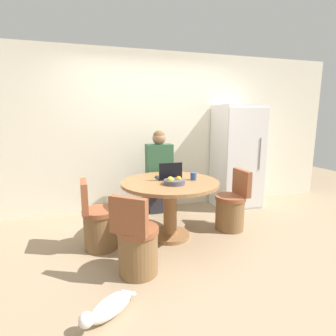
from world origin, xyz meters
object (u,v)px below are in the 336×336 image
(person_seated, at_px, (159,169))
(cat, at_px, (109,308))
(refrigerator, at_px, (237,157))
(chair_left_side, at_px, (99,225))
(chair_right_side, at_px, (231,209))
(chair_near_left_corner, at_px, (137,247))
(fruit_bowl, at_px, (174,181))
(dining_table, at_px, (170,196))
(laptop, at_px, (169,176))

(person_seated, distance_m, cat, 2.36)
(refrigerator, bearing_deg, chair_left_side, -157.88)
(refrigerator, distance_m, chair_right_side, 1.20)
(chair_right_side, bearing_deg, chair_near_left_corner, -64.52)
(chair_near_left_corner, height_order, chair_right_side, same)
(chair_left_side, bearing_deg, fruit_bowl, -100.67)
(dining_table, relative_size, chair_left_side, 1.48)
(refrigerator, height_order, chair_right_side, refrigerator)
(cat, bearing_deg, chair_near_left_corner, -155.78)
(dining_table, bearing_deg, chair_right_side, 1.52)
(fruit_bowl, bearing_deg, dining_table, 90.90)
(fruit_bowl, height_order, cat, fruit_bowl)
(person_seated, bearing_deg, refrigerator, -177.45)
(dining_table, bearing_deg, cat, -124.60)
(refrigerator, bearing_deg, person_seated, -177.45)
(chair_near_left_corner, bearing_deg, dining_table, -90.00)
(chair_near_left_corner, distance_m, laptop, 1.12)
(dining_table, height_order, chair_near_left_corner, chair_near_left_corner)
(refrigerator, relative_size, laptop, 5.75)
(chair_right_side, height_order, laptop, laptop)
(chair_near_left_corner, xyz_separation_m, person_seated, (0.60, 1.55, 0.45))
(chair_right_side, bearing_deg, chair_left_side, -89.01)
(refrigerator, height_order, fruit_bowl, refrigerator)
(refrigerator, xyz_separation_m, cat, (-2.32, -2.14, -0.79))
(cat, bearing_deg, laptop, -158.07)
(cat, bearing_deg, chair_right_side, -179.53)
(cat, bearing_deg, refrigerator, -172.73)
(laptop, bearing_deg, chair_right_side, 173.43)
(refrigerator, relative_size, chair_near_left_corner, 2.10)
(refrigerator, relative_size, fruit_bowl, 6.91)
(person_seated, height_order, fruit_bowl, person_seated)
(person_seated, bearing_deg, chair_near_left_corner, 68.90)
(laptop, distance_m, cat, 1.76)
(chair_near_left_corner, bearing_deg, fruit_bowl, -97.75)
(refrigerator, relative_size, person_seated, 1.30)
(chair_left_side, distance_m, cat, 1.20)
(chair_right_side, distance_m, person_seated, 1.25)
(refrigerator, distance_m, fruit_bowl, 1.82)
(chair_near_left_corner, bearing_deg, person_seated, -73.58)
(laptop, bearing_deg, person_seated, -92.84)
(laptop, relative_size, fruit_bowl, 1.20)
(laptop, xyz_separation_m, fruit_bowl, (-0.02, -0.29, -0.01))
(chair_near_left_corner, distance_m, person_seated, 1.72)
(chair_left_side, height_order, person_seated, person_seated)
(chair_left_side, bearing_deg, chair_right_side, -90.99)
(laptop, height_order, fruit_bowl, laptop)
(chair_right_side, relative_size, person_seated, 0.62)
(fruit_bowl, distance_m, cat, 1.54)
(refrigerator, distance_m, laptop, 1.65)
(person_seated, xyz_separation_m, cat, (-0.91, -2.08, -0.65))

